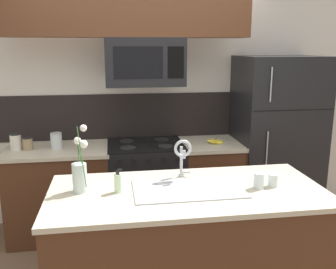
{
  "coord_description": "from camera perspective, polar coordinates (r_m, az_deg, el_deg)",
  "views": [
    {
      "loc": [
        -0.33,
        -2.74,
        1.88
      ],
      "look_at": [
        0.13,
        0.27,
        1.16
      ],
      "focal_mm": 40.0,
      "sensor_mm": 36.0,
      "label": 1
    }
  ],
  "objects": [
    {
      "name": "island_counter",
      "position": [
        2.83,
        2.88,
        -16.94
      ],
      "size": [
        1.92,
        0.89,
        0.91
      ],
      "color": "#4C2B19",
      "rests_on": "ground"
    },
    {
      "name": "stove_range",
      "position": [
        3.92,
        -3.35,
        -7.93
      ],
      "size": [
        0.76,
        0.64,
        0.93
      ],
      "color": "black",
      "rests_on": "ground"
    },
    {
      "name": "sink_faucet",
      "position": [
        2.77,
        2.23,
        -2.9
      ],
      "size": [
        0.14,
        0.14,
        0.31
      ],
      "color": "#B7BABF",
      "rests_on": "island_counter"
    },
    {
      "name": "upper_cabinet_band",
      "position": [
        3.62,
        -6.81,
        19.22
      ],
      "size": [
        2.32,
        0.34,
        0.6
      ],
      "primitive_type": "cube",
      "color": "#4C2B19"
    },
    {
      "name": "kitchen_sink",
      "position": [
        2.66,
        3.06,
        -9.73
      ],
      "size": [
        0.76,
        0.44,
        0.16
      ],
      "color": "#ADAFB5",
      "rests_on": "island_counter"
    },
    {
      "name": "dish_soap_bottle",
      "position": [
        2.58,
        -7.64,
        -7.31
      ],
      "size": [
        0.06,
        0.05,
        0.16
      ],
      "color": "beige",
      "rests_on": "island_counter"
    },
    {
      "name": "microwave",
      "position": [
        3.64,
        -3.59,
        10.98
      ],
      "size": [
        0.74,
        0.4,
        0.45
      ],
      "color": "black"
    },
    {
      "name": "spare_glass",
      "position": [
        2.77,
        15.69,
        -6.74
      ],
      "size": [
        0.07,
        0.07,
        0.09
      ],
      "color": "silver",
      "rests_on": "island_counter"
    },
    {
      "name": "back_counter_left",
      "position": [
        3.95,
        -16.07,
        -8.4
      ],
      "size": [
        1.0,
        0.65,
        0.91
      ],
      "color": "#4C2B19",
      "rests_on": "ground"
    },
    {
      "name": "rear_partition",
      "position": [
        4.11,
        0.16,
        5.18
      ],
      "size": [
        5.2,
        0.1,
        2.6
      ],
      "primitive_type": "cube",
      "color": "silver",
      "rests_on": "ground"
    },
    {
      "name": "storage_jar_tall",
      "position": [
        3.88,
        -22.19,
        -0.97
      ],
      "size": [
        0.11,
        0.11,
        0.16
      ],
      "color": "silver",
      "rests_on": "back_counter_left"
    },
    {
      "name": "banana_bunch",
      "position": [
        3.85,
        7.26,
        -1.08
      ],
      "size": [
        0.19,
        0.12,
        0.08
      ],
      "color": "yellow",
      "rests_on": "back_counter_right"
    },
    {
      "name": "splash_band",
      "position": [
        4.05,
        -3.92,
        2.86
      ],
      "size": [
        3.29,
        0.01,
        0.48
      ],
      "primitive_type": "cube",
      "color": "black",
      "rests_on": "rear_partition"
    },
    {
      "name": "back_counter_right",
      "position": [
        4.04,
        6.33,
        -7.43
      ],
      "size": [
        0.62,
        0.65,
        0.91
      ],
      "color": "#4C2B19",
      "rests_on": "ground"
    },
    {
      "name": "refrigerator",
      "position": [
        4.17,
        16.0,
        -0.94
      ],
      "size": [
        0.84,
        0.74,
        1.79
      ],
      "color": "black",
      "rests_on": "ground"
    },
    {
      "name": "storage_jar_short",
      "position": [
        3.79,
        -16.66,
        -0.91
      ],
      "size": [
        0.11,
        0.11,
        0.16
      ],
      "color": "silver",
      "rests_on": "back_counter_left"
    },
    {
      "name": "storage_jar_medium",
      "position": [
        3.84,
        -20.6,
        -1.28
      ],
      "size": [
        0.09,
        0.09,
        0.12
      ],
      "color": "#997F5B",
      "rests_on": "back_counter_left"
    },
    {
      "name": "drinking_glass",
      "position": [
        2.71,
        13.67,
        -6.87
      ],
      "size": [
        0.07,
        0.07,
        0.11
      ],
      "color": "silver",
      "rests_on": "island_counter"
    },
    {
      "name": "flower_vase",
      "position": [
        2.62,
        -13.26,
        -5.91
      ],
      "size": [
        0.12,
        0.22,
        0.49
      ],
      "color": "silver",
      "rests_on": "island_counter"
    }
  ]
}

